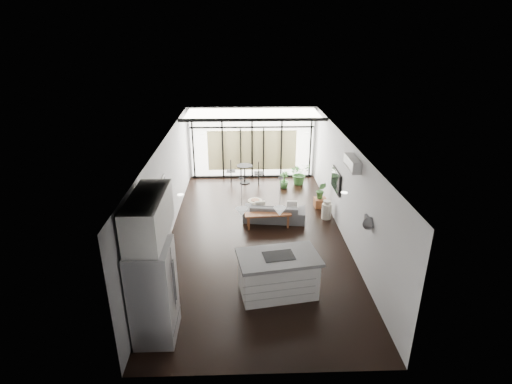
{
  "coord_description": "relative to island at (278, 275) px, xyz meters",
  "views": [
    {
      "loc": [
        -0.35,
        -10.21,
        5.61
      ],
      "look_at": [
        0.0,
        0.3,
        1.25
      ],
      "focal_mm": 28.0,
      "sensor_mm": 36.0,
      "label": 1
    }
  ],
  "objects": [
    {
      "name": "framed_art",
      "position": [
        -2.87,
        2.2,
        1.06
      ],
      "size": [
        0.04,
        0.7,
        0.9
      ],
      "primitive_type": "cube",
      "color": "black",
      "rests_on": "wall_left"
    },
    {
      "name": "wall_back",
      "position": [
        -0.4,
        7.7,
        0.91
      ],
      "size": [
        5.0,
        0.02,
        2.8
      ],
      "primitive_type": "cube",
      "color": "silver",
      "rests_on": "ground"
    },
    {
      "name": "floor",
      "position": [
        -0.4,
        2.7,
        -0.49
      ],
      "size": [
        5.0,
        10.0,
        0.0
      ],
      "primitive_type": "cube",
      "color": "black",
      "rests_on": "ground"
    },
    {
      "name": "wall_left",
      "position": [
        -2.9,
        2.7,
        0.91
      ],
      "size": [
        0.02,
        10.0,
        2.8
      ],
      "primitive_type": "cube",
      "color": "silver",
      "rests_on": "ground"
    },
    {
      "name": "tv",
      "position": [
        2.06,
        3.7,
        0.81
      ],
      "size": [
        0.05,
        1.1,
        0.65
      ],
      "primitive_type": "cube",
      "color": "black",
      "rests_on": "wall_right"
    },
    {
      "name": "glazing",
      "position": [
        -0.4,
        7.58,
        0.91
      ],
      "size": [
        5.0,
        0.2,
        2.8
      ],
      "primitive_type": "cube",
      "color": "black",
      "rests_on": "ground"
    },
    {
      "name": "wall_right",
      "position": [
        2.1,
        2.7,
        0.91
      ],
      "size": [
        0.02,
        10.0,
        2.8
      ],
      "primitive_type": "cube",
      "color": "silver",
      "rests_on": "ground"
    },
    {
      "name": "ceiling",
      "position": [
        -0.4,
        2.7,
        2.31
      ],
      "size": [
        5.0,
        10.0,
        0.0
      ],
      "primitive_type": "cube",
      "color": "silver",
      "rests_on": "ground"
    },
    {
      "name": "plant_tall",
      "position": [
        1.4,
        6.79,
        -0.15
      ],
      "size": [
        1.03,
        1.08,
        0.67
      ],
      "primitive_type": "imported",
      "rotation": [
        0.0,
        0.0,
        0.38
      ],
      "color": "#36672F",
      "rests_on": "floor"
    },
    {
      "name": "plant_med",
      "position": [
        0.77,
        6.38,
        -0.31
      ],
      "size": [
        0.62,
        0.74,
        0.36
      ],
      "primitive_type": "imported",
      "rotation": [
        0.0,
        0.0,
        -0.48
      ],
      "color": "#36672F",
      "rests_on": "floor"
    },
    {
      "name": "neighbour_building",
      "position": [
        -0.4,
        7.65,
        0.61
      ],
      "size": [
        3.5,
        0.02,
        1.6
      ],
      "primitive_type": "cube",
      "color": "beige",
      "rests_on": "ground"
    },
    {
      "name": "pouf",
      "position": [
        -0.38,
        4.4,
        -0.3
      ],
      "size": [
        0.56,
        0.56,
        0.38
      ],
      "primitive_type": "cylinder",
      "rotation": [
        0.0,
        0.0,
        0.2
      ],
      "color": "beige",
      "rests_on": "floor"
    },
    {
      "name": "console_bench",
      "position": [
        -0.03,
        3.24,
        -0.26
      ],
      "size": [
        1.41,
        0.45,
        0.45
      ],
      "primitive_type": "cube",
      "rotation": [
        0.0,
        0.0,
        0.07
      ],
      "color": "brown",
      "rests_on": "floor"
    },
    {
      "name": "sofa",
      "position": [
        0.2,
        3.7,
        -0.11
      ],
      "size": [
        1.97,
        0.81,
        0.75
      ],
      "primitive_type": "imported",
      "rotation": [
        0.0,
        0.0,
        3.01
      ],
      "color": "#48484A",
      "rests_on": "floor"
    },
    {
      "name": "bistro_set",
      "position": [
        -0.7,
        6.96,
        -0.09
      ],
      "size": [
        1.75,
        1.05,
        0.79
      ],
      "primitive_type": "cube",
      "rotation": [
        0.0,
        0.0,
        -0.25
      ],
      "color": "black",
      "rests_on": "floor"
    },
    {
      "name": "crate",
      "position": [
        1.82,
        4.65,
        -0.34
      ],
      "size": [
        0.41,
        0.41,
        0.3
      ],
      "primitive_type": "cube",
      "rotation": [
        0.0,
        0.0,
        0.03
      ],
      "color": "brown",
      "rests_on": "floor"
    },
    {
      "name": "milk_can",
      "position": [
        1.85,
        3.77,
        -0.18
      ],
      "size": [
        0.32,
        0.32,
        0.61
      ],
      "primitive_type": "cylinder",
      "rotation": [
        0.0,
        0.0,
        -0.03
      ],
      "color": "beige",
      "rests_on": "floor"
    },
    {
      "name": "upper_cabinets",
      "position": [
        -2.52,
        -0.8,
        1.86
      ],
      "size": [
        0.62,
        1.75,
        0.86
      ],
      "primitive_type": "cube",
      "color": "silver",
      "rests_on": "wall_left"
    },
    {
      "name": "skylight",
      "position": [
        -0.4,
        6.7,
        2.28
      ],
      "size": [
        4.7,
        1.9,
        0.06
      ],
      "primitive_type": "cube",
      "color": "silver",
      "rests_on": "ceiling"
    },
    {
      "name": "island",
      "position": [
        0.0,
        0.0,
        0.0
      ],
      "size": [
        1.93,
        1.34,
        0.97
      ],
      "primitive_type": "cube",
      "rotation": [
        0.0,
        0.0,
        0.17
      ],
      "color": "silver",
      "rests_on": "floor"
    },
    {
      "name": "pendant_left",
      "position": [
        -0.8,
        0.05,
        1.53
      ],
      "size": [
        0.26,
        0.26,
        0.18
      ],
      "primitive_type": "cone",
      "color": "silver",
      "rests_on": "ceiling"
    },
    {
      "name": "plant_crate",
      "position": [
        1.82,
        4.65,
        -0.05
      ],
      "size": [
        0.48,
        0.66,
        0.26
      ],
      "primitive_type": "imported",
      "rotation": [
        0.0,
        0.0,
        -0.28
      ],
      "color": "#36672F",
      "rests_on": "crate"
    },
    {
      "name": "fridge",
      "position": [
        -2.47,
        -1.25,
        0.5
      ],
      "size": [
        0.76,
        0.95,
        1.97
      ],
      "primitive_type": "cube",
      "color": "#A3A2A8",
      "rests_on": "floor"
    },
    {
      "name": "appliance_column",
      "position": [
        -2.62,
        -0.35,
        0.77
      ],
      "size": [
        0.65,
        0.68,
        2.51
      ],
      "primitive_type": "cube",
      "color": "silver",
      "rests_on": "floor"
    },
    {
      "name": "wall_front",
      "position": [
        -0.4,
        -2.3,
        0.91
      ],
      "size": [
        5.0,
        0.02,
        2.8
      ],
      "primitive_type": "cube",
      "color": "silver",
      "rests_on": "ground"
    },
    {
      "name": "pendant_right",
      "position": [
        0.0,
        0.05,
        1.53
      ],
      "size": [
        0.26,
        0.26,
        0.18
      ],
      "primitive_type": "cone",
      "color": "silver",
      "rests_on": "ceiling"
    },
    {
      "name": "cooktop",
      "position": [
        0.0,
        0.0,
        0.49
      ],
      "size": [
        0.74,
        0.56,
        0.01
      ],
      "primitive_type": "cube",
      "rotation": [
        0.0,
        0.0,
        0.17
      ],
      "color": "black",
      "rests_on": "island"
    },
    {
      "name": "ac_unit",
      "position": [
        1.98,
        1.9,
        1.96
      ],
      "size": [
        0.22,
        0.9,
        0.3
      ],
      "primitive_type": "cube",
      "color": "silver",
      "rests_on": "wall_right"
    }
  ]
}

